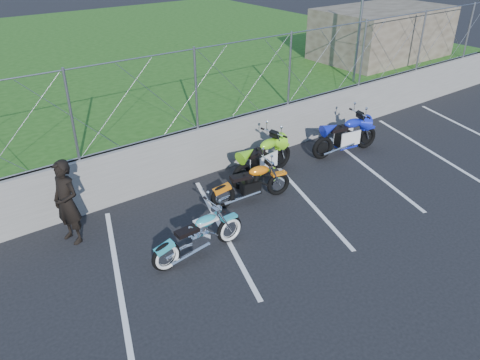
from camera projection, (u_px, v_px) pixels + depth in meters
ground at (252, 254)px, 9.26m from camera, size 90.00×90.00×0.00m
retaining_wall at (164, 162)px, 11.42m from camera, size 30.00×0.22×1.30m
grass_field at (42, 72)px, 18.46m from camera, size 30.00×20.00×1.30m
stone_building at (382, 33)px, 17.60m from camera, size 5.00×3.00×1.80m
chain_link_fence at (159, 97)px, 10.63m from camera, size 28.00×0.03×2.00m
sign_pole at (359, 34)px, 14.45m from camera, size 0.08×0.08×3.00m
parking_lines at (266, 213)px, 10.59m from camera, size 18.29×4.31×0.01m
cruiser_turquoise at (200, 237)px, 9.08m from camera, size 2.07×0.65×1.03m
naked_orange at (252, 185)px, 10.87m from camera, size 2.01×0.68×1.01m
sportbike_green at (263, 160)px, 11.89m from camera, size 2.20×0.78×1.14m
sportbike_blue at (346, 137)px, 13.18m from camera, size 2.21×0.79×1.15m
person_standing at (67, 202)px, 9.27m from camera, size 0.63×0.77×1.80m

